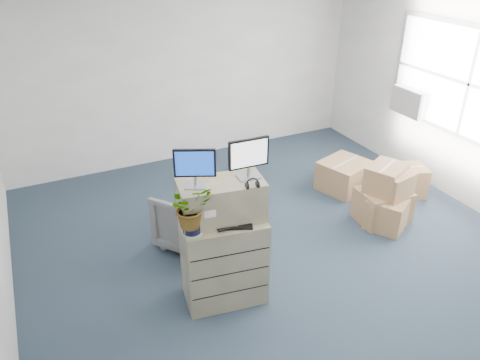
% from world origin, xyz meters
% --- Properties ---
extents(ground, '(7.00, 7.00, 0.00)m').
position_xyz_m(ground, '(0.00, 0.00, 0.00)').
color(ground, '#222F3E').
rests_on(ground, ground).
extents(wall_back, '(6.00, 0.02, 2.80)m').
position_xyz_m(wall_back, '(0.00, 3.51, 1.40)').
color(wall_back, silver).
rests_on(wall_back, ground).
extents(window, '(0.07, 2.72, 1.52)m').
position_xyz_m(window, '(2.96, 0.50, 1.70)').
color(window, gray).
rests_on(window, wall_right).
extents(ac_unit, '(0.24, 0.60, 0.40)m').
position_xyz_m(ac_unit, '(2.87, 1.40, 1.20)').
color(ac_unit, beige).
rests_on(ac_unit, wall_right).
extents(filing_cabinet_lower, '(0.90, 0.63, 0.97)m').
position_xyz_m(filing_cabinet_lower, '(-0.93, -0.08, 0.48)').
color(filing_cabinet_lower, gray).
rests_on(filing_cabinet_lower, ground).
extents(filing_cabinet_upper, '(0.88, 0.53, 0.42)m').
position_xyz_m(filing_cabinet_upper, '(-0.92, -0.04, 1.18)').
color(filing_cabinet_upper, gray).
rests_on(filing_cabinet_upper, filing_cabinet_lower).
extents(monitor_left, '(0.37, 0.22, 0.39)m').
position_xyz_m(monitor_left, '(-1.17, -0.02, 1.60)').
color(monitor_left, '#99999E').
rests_on(monitor_left, filing_cabinet_upper).
extents(monitor_right, '(0.41, 0.17, 0.41)m').
position_xyz_m(monitor_right, '(-0.65, -0.07, 1.61)').
color(monitor_right, '#99999E').
rests_on(monitor_right, filing_cabinet_upper).
extents(headphones, '(0.13, 0.03, 0.13)m').
position_xyz_m(headphones, '(-0.70, -0.26, 1.42)').
color(headphones, black).
rests_on(headphones, filing_cabinet_upper).
extents(keyboard, '(0.43, 0.30, 0.02)m').
position_xyz_m(keyboard, '(-0.88, -0.20, 0.98)').
color(keyboard, black).
rests_on(keyboard, filing_cabinet_lower).
extents(mouse, '(0.10, 0.09, 0.03)m').
position_xyz_m(mouse, '(-0.62, -0.21, 0.99)').
color(mouse, silver).
rests_on(mouse, filing_cabinet_lower).
extents(water_bottle, '(0.07, 0.07, 0.26)m').
position_xyz_m(water_bottle, '(-0.80, -0.06, 1.10)').
color(water_bottle, gray).
rests_on(water_bottle, filing_cabinet_lower).
extents(phone_dock, '(0.06, 0.05, 0.11)m').
position_xyz_m(phone_dock, '(-0.97, -0.02, 1.01)').
color(phone_dock, silver).
rests_on(phone_dock, filing_cabinet_lower).
extents(external_drive, '(0.20, 0.15, 0.06)m').
position_xyz_m(external_drive, '(-0.57, -0.01, 1.00)').
color(external_drive, black).
rests_on(external_drive, filing_cabinet_lower).
extents(tissue_box, '(0.22, 0.15, 0.07)m').
position_xyz_m(tissue_box, '(-0.55, -0.08, 1.07)').
color(tissue_box, '#3D83D1').
rests_on(tissue_box, external_drive).
extents(potted_plant, '(0.41, 0.45, 0.42)m').
position_xyz_m(potted_plant, '(-1.28, -0.15, 1.21)').
color(potted_plant, '#98B692').
rests_on(potted_plant, filing_cabinet_lower).
extents(office_chair, '(1.14, 1.13, 0.86)m').
position_xyz_m(office_chair, '(-0.82, 0.96, 0.43)').
color(office_chair, slate).
rests_on(office_chair, ground).
extents(cardboard_boxes, '(1.50, 1.83, 0.82)m').
position_xyz_m(cardboard_boxes, '(1.76, 0.67, 0.30)').
color(cardboard_boxes, '#9D754C').
rests_on(cardboard_boxes, ground).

